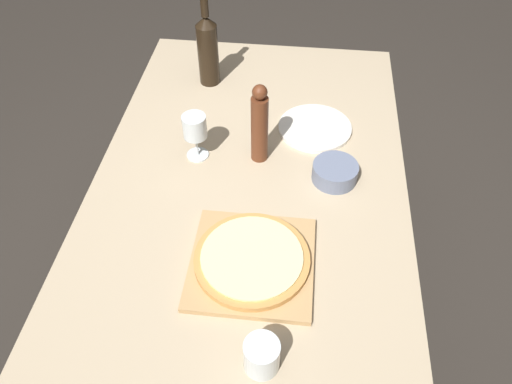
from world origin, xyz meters
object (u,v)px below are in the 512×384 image
at_px(pizza, 252,258).
at_px(wine_glass, 195,128).
at_px(pepper_mill, 260,125).
at_px(small_bowl, 335,172).
at_px(wine_bottle, 208,49).

distance_m(pizza, wine_glass, 0.48).
xyz_separation_m(pizza, pepper_mill, (-0.03, 0.43, 0.11)).
xyz_separation_m(pepper_mill, small_bowl, (0.25, -0.07, -0.11)).
bearing_deg(pizza, pepper_mill, 93.49).
height_order(pizza, wine_glass, wine_glass).
distance_m(wine_glass, small_bowl, 0.46).
bearing_deg(pepper_mill, pizza, -86.51).
relative_size(pepper_mill, wine_glass, 1.75).
relative_size(wine_glass, small_bowl, 1.13).
relative_size(pepper_mill, small_bowl, 1.97).
xyz_separation_m(pepper_mill, wine_glass, (-0.20, -0.01, -0.02)).
xyz_separation_m(wine_glass, small_bowl, (0.45, -0.06, -0.09)).
relative_size(pizza, wine_glass, 1.94).
height_order(pizza, wine_bottle, wine_bottle).
xyz_separation_m(wine_bottle, wine_glass, (0.03, -0.43, -0.03)).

